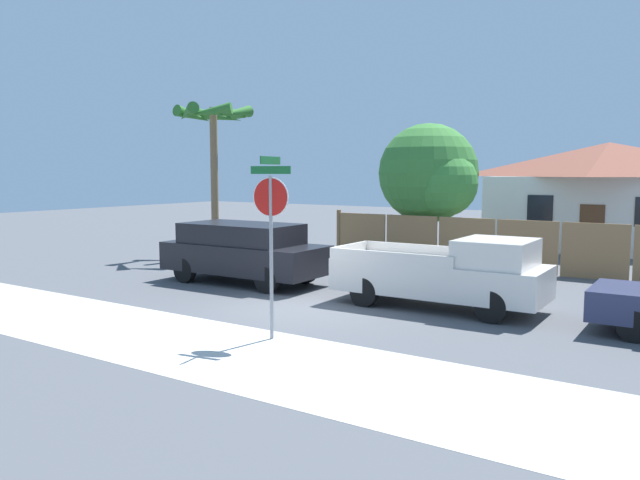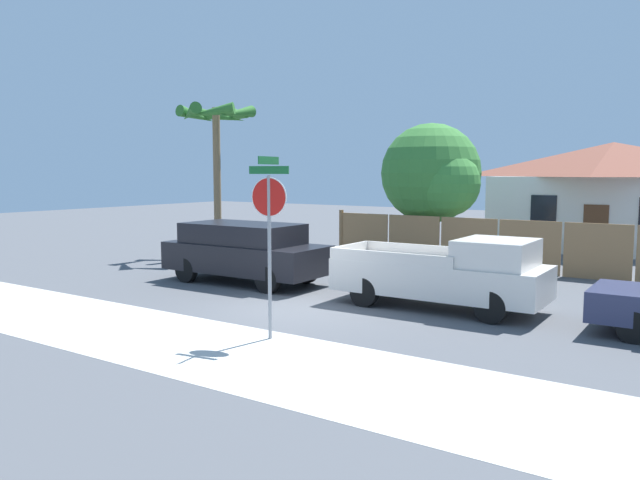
# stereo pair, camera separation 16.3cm
# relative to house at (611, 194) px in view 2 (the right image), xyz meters

# --- Properties ---
(ground_plane) EXTENTS (80.00, 80.00, 0.00)m
(ground_plane) POSITION_rel_house_xyz_m (-4.10, -16.95, -2.32)
(ground_plane) COLOR #4C4F54
(sidewalk_strip) EXTENTS (36.00, 3.20, 0.01)m
(sidewalk_strip) POSITION_rel_house_xyz_m (-4.10, -20.55, -2.31)
(sidewalk_strip) COLOR beige
(sidewalk_strip) RESTS_ON ground
(wooden_fence) EXTENTS (14.28, 0.12, 1.81)m
(wooden_fence) POSITION_rel_house_xyz_m (-0.96, -8.63, -1.46)
(wooden_fence) COLOR #997047
(wooden_fence) RESTS_ON ground
(house) EXTENTS (9.40, 6.75, 4.48)m
(house) POSITION_rel_house_xyz_m (0.00, 0.00, 0.00)
(house) COLOR white
(house) RESTS_ON ground
(oak_tree) EXTENTS (3.84, 3.66, 5.03)m
(oak_tree) POSITION_rel_house_xyz_m (-4.81, -7.40, 0.79)
(oak_tree) COLOR brown
(oak_tree) RESTS_ON ground
(palm_tree) EXTENTS (2.82, 3.03, 5.73)m
(palm_tree) POSITION_rel_house_xyz_m (-11.98, -11.23, 2.61)
(palm_tree) COLOR brown
(palm_tree) RESTS_ON ground
(red_suv) EXTENTS (4.93, 2.11, 1.75)m
(red_suv) POSITION_rel_house_xyz_m (-7.37, -14.98, -1.36)
(red_suv) COLOR black
(red_suv) RESTS_ON ground
(orange_pickup) EXTENTS (5.02, 1.99, 1.73)m
(orange_pickup) POSITION_rel_house_xyz_m (-1.08, -14.97, -1.48)
(orange_pickup) COLOR silver
(orange_pickup) RESTS_ON ground
(stop_sign) EXTENTS (0.84, 0.76, 3.53)m
(stop_sign) POSITION_rel_house_xyz_m (-2.89, -19.42, 0.08)
(stop_sign) COLOR gray
(stop_sign) RESTS_ON ground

